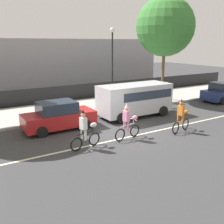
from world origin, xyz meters
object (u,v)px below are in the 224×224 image
Objects in this scene: parked_car_red at (58,116)px; parade_cyclist_pink at (128,123)px; street_lamp_post at (112,54)px; pedestrian_onlooker at (167,91)px; parked_van_silver at (136,98)px; parade_cyclist_orange at (181,117)px; parked_car_navy at (224,92)px; parade_cyclist_zebra at (86,131)px.

parade_cyclist_pink is at bearing -53.31° from parked_car_red.
parade_cyclist_pink is 8.86m from street_lamp_post.
parked_van_silver is at bearing -158.02° from pedestrian_onlooker.
street_lamp_post is 3.62× the size of pedestrian_onlooker.
parade_cyclist_orange is 0.33× the size of street_lamp_post.
parked_car_red and parked_car_navy have the same top height.
parked_car_red is 0.70× the size of street_lamp_post.
parked_van_silver is at bearing 179.51° from parked_car_navy.
parked_car_red is (-5.47, 0.01, -0.50)m from parked_van_silver.
parade_cyclist_zebra is at bearing -88.32° from parked_car_red.
parade_cyclist_zebra is 15.07m from parked_car_navy.
street_lamp_post is (-8.68, 4.16, 3.21)m from parked_car_navy.
parade_cyclist_orange is 8.67m from street_lamp_post.
parade_cyclist_orange is 4.02m from parked_van_silver.
parked_van_silver reaches higher than parked_car_navy.
parade_cyclist_orange is (5.64, -0.61, 0.00)m from parade_cyclist_zebra.
parked_van_silver is 4.94m from street_lamp_post.
parked_car_red is at bearing -169.70° from pedestrian_onlooker.
parked_van_silver is at bearing 48.82° from parade_cyclist_pink.
parked_car_navy is (14.71, 3.29, -0.06)m from parade_cyclist_zebra.
parade_cyclist_zebra is 0.33× the size of street_lamp_post.
parked_van_silver is (-0.27, 3.98, 0.44)m from parade_cyclist_orange.
parade_cyclist_zebra is 11.17m from pedestrian_onlooker.
parked_van_silver reaches higher than pedestrian_onlooker.
street_lamp_post is at bearing 80.88° from parked_van_silver.
parade_cyclist_orange is 6.99m from parked_car_red.
pedestrian_onlooker is at bearing 158.49° from parked_car_navy.
parked_van_silver reaches higher than parade_cyclist_orange.
parade_cyclist_zebra is 1.19× the size of pedestrian_onlooker.
parade_cyclist_zebra and parade_cyclist_pink have the same top height.
parked_car_red is 8.03m from street_lamp_post.
parade_cyclist_orange is at bearing -126.15° from pedestrian_onlooker.
parked_van_silver reaches higher than parade_cyclist_zebra.
parade_cyclist_zebra is at bearing 173.82° from parade_cyclist_orange.
pedestrian_onlooker is at bearing 27.73° from parade_cyclist_zebra.
parked_van_silver is (5.37, 3.37, 0.44)m from parade_cyclist_zebra.
parade_cyclist_pink is 0.47× the size of parked_car_red.
parade_cyclist_pink is 4.22m from parked_car_red.
parade_cyclist_pink is (2.42, -0.00, 0.00)m from parade_cyclist_zebra.
pedestrian_onlooker reaches higher than parked_car_red.
parked_car_navy is at bearing 15.00° from parade_cyclist_pink.
parked_car_red is at bearing 145.19° from parade_cyclist_orange.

